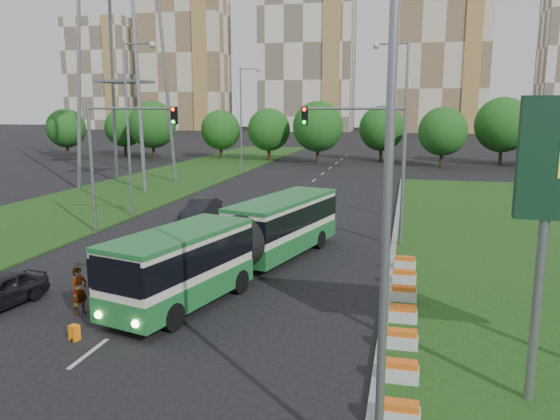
% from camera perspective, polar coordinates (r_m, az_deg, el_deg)
% --- Properties ---
extents(ground, '(360.00, 360.00, 0.00)m').
position_cam_1_polar(ground, '(22.77, -4.58, -9.10)').
color(ground, black).
rests_on(ground, ground).
extents(grass_median, '(14.00, 60.00, 0.15)m').
position_cam_1_polar(grass_median, '(30.05, 25.10, -5.01)').
color(grass_median, '#1D4614').
rests_on(grass_median, ground).
extents(median_kerb, '(0.30, 60.00, 0.18)m').
position_cam_1_polar(median_kerb, '(29.37, 11.69, -4.51)').
color(median_kerb, gray).
rests_on(median_kerb, ground).
extents(left_verge, '(12.00, 110.00, 0.10)m').
position_cam_1_polar(left_verge, '(52.19, -15.06, 1.99)').
color(left_verge, '#1D4614').
rests_on(left_verge, ground).
extents(lane_markings, '(0.20, 100.00, 0.01)m').
position_cam_1_polar(lane_markings, '(42.21, -0.15, 0.26)').
color(lane_markings, '#B6B7AF').
rests_on(lane_markings, ground).
extents(flower_planters, '(1.10, 13.70, 0.60)m').
position_cam_1_polar(flower_planters, '(20.31, 12.74, -10.52)').
color(flower_planters, silver).
rests_on(flower_planters, grass_median).
extents(traffic_mast_median, '(5.76, 0.32, 8.00)m').
position_cam_1_polar(traffic_mast_median, '(30.50, 9.79, 6.17)').
color(traffic_mast_median, gray).
rests_on(traffic_mast_median, ground).
extents(traffic_mast_left, '(5.76, 0.32, 8.00)m').
position_cam_1_polar(traffic_mast_left, '(34.02, -16.89, 6.33)').
color(traffic_mast_left, gray).
rests_on(traffic_mast_left, ground).
extents(street_lamps, '(36.00, 60.00, 12.00)m').
position_cam_1_polar(street_lamps, '(31.90, -4.38, 7.66)').
color(street_lamps, gray).
rests_on(street_lamps, ground).
extents(tree_line, '(120.00, 8.00, 9.00)m').
position_cam_1_polar(tree_line, '(75.49, 16.00, 7.97)').
color(tree_line, '#195115').
rests_on(tree_line, ground).
extents(apartment_tower_west, '(26.00, 15.00, 48.00)m').
position_cam_1_polar(apartment_tower_west, '(185.52, -9.83, 15.73)').
color(apartment_tower_west, beige).
rests_on(apartment_tower_west, ground).
extents(apartment_tower_cwest, '(28.00, 15.00, 52.00)m').
position_cam_1_polar(apartment_tower_cwest, '(174.22, 2.90, 16.86)').
color(apartment_tower_cwest, silver).
rests_on(apartment_tower_cwest, ground).
extents(apartment_tower_ceast, '(25.00, 15.00, 50.00)m').
position_cam_1_polar(apartment_tower_ceast, '(171.42, 16.72, 16.19)').
color(apartment_tower_ceast, beige).
rests_on(apartment_tower_ceast, ground).
extents(midrise_west, '(22.00, 14.00, 36.00)m').
position_cam_1_polar(midrise_west, '(198.64, -17.99, 13.30)').
color(midrise_west, silver).
rests_on(midrise_west, ground).
extents(articulated_bus, '(2.52, 16.15, 2.66)m').
position_cam_1_polar(articulated_bus, '(25.25, -4.19, -3.23)').
color(articulated_bus, silver).
rests_on(articulated_bus, ground).
extents(car_left_far, '(1.56, 4.42, 1.45)m').
position_cam_1_polar(car_left_far, '(37.90, -8.23, 0.05)').
color(car_left_far, black).
rests_on(car_left_far, ground).
extents(pedestrian, '(0.65, 0.78, 1.83)m').
position_cam_1_polar(pedestrian, '(22.04, -20.23, -7.94)').
color(pedestrian, gray).
rests_on(pedestrian, ground).
extents(shopping_trolley, '(0.31, 0.33, 0.53)m').
position_cam_1_polar(shopping_trolley, '(19.99, -20.69, -11.91)').
color(shopping_trolley, orange).
rests_on(shopping_trolley, ground).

